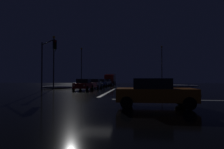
# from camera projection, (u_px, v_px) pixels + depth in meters

# --- Properties ---
(ground) EXTENTS (120.00, 120.00, 0.10)m
(ground) POSITION_uv_depth(u_px,v_px,m) (95.00, 100.00, 14.30)
(ground) COLOR black
(stop_line_north) EXTENTS (0.35, 14.54, 0.01)m
(stop_line_north) POSITION_uv_depth(u_px,v_px,m) (109.00, 92.00, 22.72)
(stop_line_north) COLOR white
(stop_line_north) RESTS_ON ground
(centre_line_ns) EXTENTS (22.00, 0.15, 0.01)m
(centre_line_ns) POSITION_uv_depth(u_px,v_px,m) (117.00, 87.00, 34.25)
(centre_line_ns) COLOR yellow
(centre_line_ns) RESTS_ON ground
(crosswalk_bar_east) EXTENTS (14.54, 0.40, 0.01)m
(crosswalk_bar_east) POSITION_uv_depth(u_px,v_px,m) (213.00, 100.00, 13.34)
(crosswalk_bar_east) COLOR white
(crosswalk_bar_east) RESTS_ON ground
(snow_bank_left_curb) EXTENTS (6.23, 1.50, 0.48)m
(snow_bank_left_curb) POSITION_uv_depth(u_px,v_px,m) (58.00, 87.00, 30.54)
(snow_bank_left_curb) COLOR white
(snow_bank_left_curb) RESTS_ON ground
(snow_bank_right_curb) EXTENTS (11.13, 1.50, 0.56)m
(snow_bank_right_curb) POSITION_uv_depth(u_px,v_px,m) (168.00, 86.00, 33.95)
(snow_bank_right_curb) COLOR white
(snow_bank_right_curb) RESTS_ON ground
(sedan_red) EXTENTS (2.02, 4.33, 1.57)m
(sedan_red) POSITION_uv_depth(u_px,v_px,m) (84.00, 84.00, 25.62)
(sedan_red) COLOR maroon
(sedan_red) RESTS_ON ground
(sedan_silver) EXTENTS (2.02, 4.33, 1.57)m
(sedan_silver) POSITION_uv_depth(u_px,v_px,m) (94.00, 84.00, 31.29)
(sedan_silver) COLOR #B7B7BC
(sedan_silver) RESTS_ON ground
(sedan_blue) EXTENTS (2.02, 4.33, 1.57)m
(sedan_blue) POSITION_uv_depth(u_px,v_px,m) (101.00, 83.00, 37.33)
(sedan_blue) COLOR navy
(sedan_blue) RESTS_ON ground
(sedan_white) EXTENTS (2.02, 4.33, 1.57)m
(sedan_white) POSITION_uv_depth(u_px,v_px,m) (106.00, 82.00, 43.00)
(sedan_white) COLOR silver
(sedan_white) RESTS_ON ground
(sedan_gray) EXTENTS (2.02, 4.33, 1.57)m
(sedan_gray) POSITION_uv_depth(u_px,v_px,m) (107.00, 82.00, 48.76)
(sedan_gray) COLOR slate
(sedan_gray) RESTS_ON ground
(box_truck) EXTENTS (2.68, 8.28, 3.08)m
(box_truck) POSITION_uv_depth(u_px,v_px,m) (110.00, 79.00, 55.76)
(box_truck) COLOR red
(box_truck) RESTS_ON ground
(sedan_orange_crossing) EXTENTS (4.33, 2.02, 1.57)m
(sedan_orange_crossing) POSITION_uv_depth(u_px,v_px,m) (154.00, 92.00, 10.26)
(sedan_orange_crossing) COLOR #C66014
(sedan_orange_crossing) RESTS_ON ground
(traffic_signal_nw) EXTENTS (3.36, 3.36, 6.32)m
(traffic_signal_nw) POSITION_uv_depth(u_px,v_px,m) (47.00, 56.00, 22.79)
(traffic_signal_nw) COLOR #4C4C51
(traffic_signal_nw) RESTS_ON ground
(streetlamp_left_far) EXTENTS (0.44, 0.44, 9.20)m
(streetlamp_left_far) POSITION_uv_depth(u_px,v_px,m) (81.00, 64.00, 45.38)
(streetlamp_left_far) COLOR #424247
(streetlamp_left_far) RESTS_ON ground
(streetlamp_right_far) EXTENTS (0.44, 0.44, 9.33)m
(streetlamp_right_far) POSITION_uv_depth(u_px,v_px,m) (162.00, 63.00, 43.25)
(streetlamp_right_far) COLOR #424247
(streetlamp_right_far) RESTS_ON ground
(streetlamp_left_near) EXTENTS (0.44, 0.44, 8.44)m
(streetlamp_left_near) POSITION_uv_depth(u_px,v_px,m) (54.00, 58.00, 29.48)
(streetlamp_left_near) COLOR #424247
(streetlamp_left_near) RESTS_ON ground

